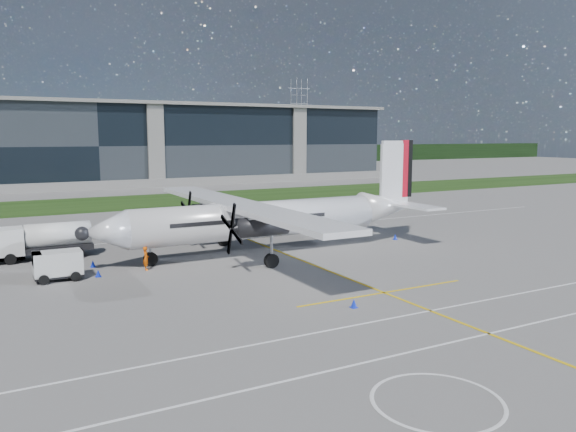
{
  "coord_description": "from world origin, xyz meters",
  "views": [
    {
      "loc": [
        -17.56,
        -32.01,
        9.34
      ],
      "look_at": [
        2.97,
        6.12,
        3.13
      ],
      "focal_mm": 35.0,
      "sensor_mm": 36.0,
      "label": 1
    }
  ],
  "objects_px": {
    "baggage_tug": "(58,266)",
    "safety_cone_portwing": "(354,303)",
    "safety_cone_tail": "(395,237)",
    "pylon_east": "(299,120)",
    "safety_cone_stbdwing": "(181,225)",
    "fuel_tanker_truck": "(37,242)",
    "safety_cone_nose_port": "(98,273)",
    "safety_cone_nose_stbd": "(93,264)",
    "ground_crew_person": "(146,257)",
    "turboprop_aircraft": "(269,198)",
    "safety_cone_fwd": "(53,274)"
  },
  "relations": [
    {
      "from": "turboprop_aircraft",
      "to": "safety_cone_tail",
      "type": "bearing_deg",
      "value": -0.44
    },
    {
      "from": "pylon_east",
      "to": "safety_cone_portwing",
      "type": "height_order",
      "value": "pylon_east"
    },
    {
      "from": "safety_cone_nose_stbd",
      "to": "safety_cone_fwd",
      "type": "bearing_deg",
      "value": -144.63
    },
    {
      "from": "safety_cone_portwing",
      "to": "safety_cone_nose_stbd",
      "type": "xyz_separation_m",
      "value": [
        -10.96,
        16.78,
        0.0
      ]
    },
    {
      "from": "safety_cone_tail",
      "to": "safety_cone_nose_stbd",
      "type": "xyz_separation_m",
      "value": [
        -26.01,
        1.74,
        0.0
      ]
    },
    {
      "from": "pylon_east",
      "to": "safety_cone_nose_stbd",
      "type": "distance_m",
      "value": 171.2
    },
    {
      "from": "turboprop_aircraft",
      "to": "safety_cone_nose_port",
      "type": "relative_size",
      "value": 59.72
    },
    {
      "from": "fuel_tanker_truck",
      "to": "ground_crew_person",
      "type": "relative_size",
      "value": 3.78
    },
    {
      "from": "fuel_tanker_truck",
      "to": "safety_cone_stbdwing",
      "type": "relative_size",
      "value": 14.49
    },
    {
      "from": "baggage_tug",
      "to": "safety_cone_nose_port",
      "type": "height_order",
      "value": "baggage_tug"
    },
    {
      "from": "pylon_east",
      "to": "safety_cone_nose_stbd",
      "type": "relative_size",
      "value": 60.0
    },
    {
      "from": "fuel_tanker_truck",
      "to": "safety_cone_tail",
      "type": "height_order",
      "value": "fuel_tanker_truck"
    },
    {
      "from": "safety_cone_stbdwing",
      "to": "safety_cone_nose_stbd",
      "type": "distance_m",
      "value": 17.78
    },
    {
      "from": "baggage_tug",
      "to": "safety_cone_fwd",
      "type": "xyz_separation_m",
      "value": [
        -0.25,
        0.69,
        -0.7
      ]
    },
    {
      "from": "safety_cone_stbdwing",
      "to": "fuel_tanker_truck",
      "type": "bearing_deg",
      "value": -146.9
    },
    {
      "from": "safety_cone_nose_port",
      "to": "safety_cone_nose_stbd",
      "type": "bearing_deg",
      "value": 86.89
    },
    {
      "from": "safety_cone_nose_stbd",
      "to": "baggage_tug",
      "type": "bearing_deg",
      "value": -133.7
    },
    {
      "from": "pylon_east",
      "to": "safety_cone_nose_stbd",
      "type": "xyz_separation_m",
      "value": [
        -96.26,
        -140.8,
        -14.75
      ]
    },
    {
      "from": "turboprop_aircraft",
      "to": "safety_cone_nose_port",
      "type": "height_order",
      "value": "turboprop_aircraft"
    },
    {
      "from": "ground_crew_person",
      "to": "safety_cone_tail",
      "type": "height_order",
      "value": "ground_crew_person"
    },
    {
      "from": "turboprop_aircraft",
      "to": "safety_cone_portwing",
      "type": "relative_size",
      "value": 59.72
    },
    {
      "from": "turboprop_aircraft",
      "to": "safety_cone_fwd",
      "type": "xyz_separation_m",
      "value": [
        -16.18,
        -0.38,
        -4.23
      ]
    },
    {
      "from": "safety_cone_stbdwing",
      "to": "safety_cone_fwd",
      "type": "relative_size",
      "value": 1.0
    },
    {
      "from": "safety_cone_portwing",
      "to": "baggage_tug",
      "type": "bearing_deg",
      "value": 133.94
    },
    {
      "from": "safety_cone_stbdwing",
      "to": "safety_cone_nose_stbd",
      "type": "bearing_deg",
      "value": -128.08
    },
    {
      "from": "safety_cone_tail",
      "to": "safety_cone_portwing",
      "type": "bearing_deg",
      "value": -135.02
    },
    {
      "from": "baggage_tug",
      "to": "safety_cone_nose_stbd",
      "type": "height_order",
      "value": "baggage_tug"
    },
    {
      "from": "pylon_east",
      "to": "safety_cone_stbdwing",
      "type": "distance_m",
      "value": 153.53
    },
    {
      "from": "baggage_tug",
      "to": "safety_cone_portwing",
      "type": "distance_m",
      "value": 19.54
    },
    {
      "from": "fuel_tanker_truck",
      "to": "safety_cone_portwing",
      "type": "xyz_separation_m",
      "value": [
        14.22,
        -21.5,
        -1.11
      ]
    },
    {
      "from": "safety_cone_tail",
      "to": "safety_cone_nose_stbd",
      "type": "relative_size",
      "value": 1.0
    },
    {
      "from": "turboprop_aircraft",
      "to": "ground_crew_person",
      "type": "distance_m",
      "value": 10.83
    },
    {
      "from": "safety_cone_stbdwing",
      "to": "turboprop_aircraft",
      "type": "bearing_deg",
      "value": -81.39
    },
    {
      "from": "baggage_tug",
      "to": "safety_cone_portwing",
      "type": "height_order",
      "value": "baggage_tug"
    },
    {
      "from": "baggage_tug",
      "to": "safety_cone_fwd",
      "type": "distance_m",
      "value": 1.02
    },
    {
      "from": "baggage_tug",
      "to": "ground_crew_person",
      "type": "relative_size",
      "value": 1.65
    },
    {
      "from": "turboprop_aircraft",
      "to": "fuel_tanker_truck",
      "type": "distance_m",
      "value": 18.04
    },
    {
      "from": "safety_cone_nose_port",
      "to": "pylon_east",
      "type": "bearing_deg",
      "value": 56.17
    },
    {
      "from": "pylon_east",
      "to": "fuel_tanker_truck",
      "type": "height_order",
      "value": "pylon_east"
    },
    {
      "from": "ground_crew_person",
      "to": "safety_cone_portwing",
      "type": "distance_m",
      "value": 16.11
    },
    {
      "from": "ground_crew_person",
      "to": "safety_cone_nose_port",
      "type": "height_order",
      "value": "ground_crew_person"
    },
    {
      "from": "safety_cone_tail",
      "to": "safety_cone_portwing",
      "type": "xyz_separation_m",
      "value": [
        -15.05,
        -15.04,
        0.0
      ]
    },
    {
      "from": "fuel_tanker_truck",
      "to": "safety_cone_nose_stbd",
      "type": "distance_m",
      "value": 5.84
    },
    {
      "from": "baggage_tug",
      "to": "ground_crew_person",
      "type": "bearing_deg",
      "value": 0.04
    },
    {
      "from": "ground_crew_person",
      "to": "safety_cone_tail",
      "type": "relative_size",
      "value": 3.84
    },
    {
      "from": "safety_cone_stbdwing",
      "to": "safety_cone_fwd",
      "type": "xyz_separation_m",
      "value": [
        -13.81,
        -16.01,
        0.0
      ]
    },
    {
      "from": "safety_cone_nose_port",
      "to": "safety_cone_fwd",
      "type": "bearing_deg",
      "value": 158.31
    },
    {
      "from": "turboprop_aircraft",
      "to": "baggage_tug",
      "type": "xyz_separation_m",
      "value": [
        -15.92,
        -1.07,
        -3.53
      ]
    },
    {
      "from": "safety_cone_tail",
      "to": "safety_cone_fwd",
      "type": "height_order",
      "value": "same"
    },
    {
      "from": "safety_cone_portwing",
      "to": "safety_cone_nose_port",
      "type": "height_order",
      "value": "same"
    }
  ]
}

